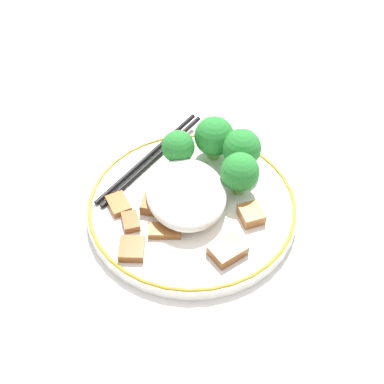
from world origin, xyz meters
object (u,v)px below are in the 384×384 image
at_px(broccoli_back_left, 240,172).
at_px(broccoli_back_right, 214,137).
at_px(plate, 192,206).
at_px(broccoli_mid_left, 178,147).
at_px(chopsticks, 151,158).
at_px(broccoli_back_center, 242,149).

xyz_separation_m(broccoli_back_left, broccoli_back_right, (0.07, 0.02, 0.00)).
height_order(plate, broccoli_mid_left, broccoli_mid_left).
relative_size(plate, chopsticks, 1.63).
relative_size(broccoli_back_left, broccoli_back_right, 0.96).
bearing_deg(broccoli_back_right, plate, 152.34).
height_order(plate, broccoli_back_left, broccoli_back_left).
height_order(broccoli_back_left, broccoli_back_right, broccoli_back_right).
height_order(plate, broccoli_back_right, broccoli_back_right).
relative_size(broccoli_mid_left, chopsticks, 0.34).
xyz_separation_m(broccoli_back_left, broccoli_back_center, (0.04, -0.01, -0.00)).
relative_size(plate, broccoli_back_right, 4.27).
distance_m(plate, broccoli_back_left, 0.07).
bearing_deg(plate, broccoli_mid_left, 5.82).
bearing_deg(chopsticks, plate, -154.50).
bearing_deg(broccoli_back_center, broccoli_mid_left, 78.83).
height_order(broccoli_back_right, chopsticks, broccoli_back_right).
relative_size(broccoli_back_right, chopsticks, 0.38).
height_order(broccoli_back_left, chopsticks, broccoli_back_left).
relative_size(broccoli_back_left, broccoli_mid_left, 1.07).
bearing_deg(broccoli_back_left, broccoli_mid_left, 49.60).
xyz_separation_m(plate, broccoli_back_left, (0.01, -0.06, 0.04)).
bearing_deg(chopsticks, broccoli_back_right, -94.46).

